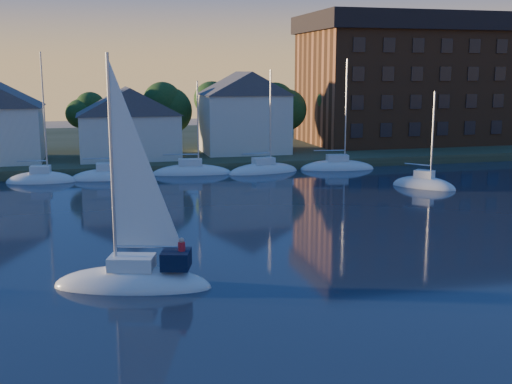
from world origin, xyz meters
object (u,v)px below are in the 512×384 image
object	(u,v)px
hero_sailboat	(135,277)
clubhouse_centre	(129,122)
clubhouse_east	(244,111)
condo_block	(415,79)
drifting_sailboat_right	(424,187)

from	to	relation	value
hero_sailboat	clubhouse_centre	bearing A→B (deg)	-76.72
clubhouse_east	clubhouse_centre	bearing A→B (deg)	-171.87
clubhouse_east	condo_block	distance (m)	26.94
hero_sailboat	condo_block	bearing A→B (deg)	-113.41
clubhouse_east	drifting_sailboat_right	bearing A→B (deg)	-62.08
clubhouse_centre	condo_block	distance (m)	41.05
clubhouse_east	hero_sailboat	distance (m)	47.84
clubhouse_east	condo_block	bearing A→B (deg)	12.89
drifting_sailboat_right	clubhouse_centre	bearing A→B (deg)	-169.13
clubhouse_centre	hero_sailboat	bearing A→B (deg)	-93.40
clubhouse_centre	drifting_sailboat_right	bearing A→B (deg)	-38.47
condo_block	hero_sailboat	xyz separation A→B (m)	(-42.53, -50.51, -9.24)
clubhouse_east	hero_sailboat	size ratio (longest dim) A/B	0.82
clubhouse_east	condo_block	size ratio (longest dim) A/B	0.34
condo_block	drifting_sailboat_right	xyz separation A→B (m)	(-13.99, -28.62, -9.69)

